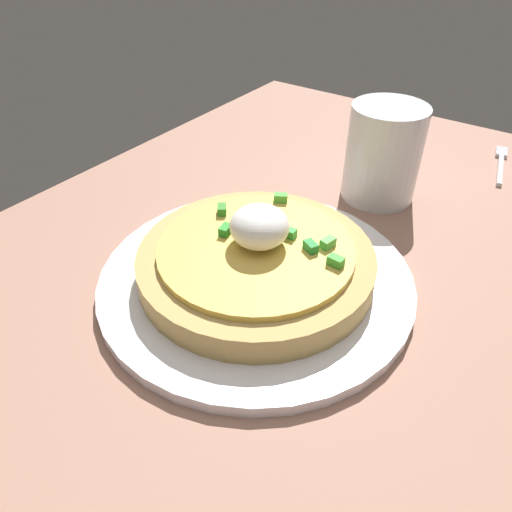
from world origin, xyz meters
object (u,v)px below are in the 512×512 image
object	(u,v)px
plate	(256,278)
fork	(501,162)
cup_near	(383,156)
pizza	(256,259)

from	to	relation	value
plate	fork	size ratio (longest dim) A/B	2.51
plate	cup_near	size ratio (longest dim) A/B	2.64
cup_near	fork	size ratio (longest dim) A/B	0.95
pizza	fork	bearing A→B (deg)	161.72
plate	fork	bearing A→B (deg)	161.75
cup_near	plate	bearing A→B (deg)	-6.74
fork	pizza	bearing A→B (deg)	150.33
pizza	cup_near	world-z (taller)	cup_near
fork	cup_near	bearing A→B (deg)	137.94
plate	cup_near	distance (cm)	21.26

